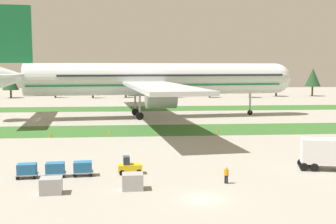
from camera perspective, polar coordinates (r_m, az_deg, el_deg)
ground_plane at (r=38.52m, az=4.89°, el=-11.62°), size 400.00×400.00×0.00m
grass_strip_near at (r=78.55m, az=-0.14°, el=-2.45°), size 320.00×14.33×0.01m
grass_strip_far at (r=118.82m, az=-1.71°, el=0.47°), size 320.00×14.33×0.01m
airliner at (r=97.60m, az=-2.80°, el=4.50°), size 70.81×87.37×24.98m
baggage_tug at (r=46.83m, az=-5.29°, el=-7.38°), size 2.70×1.52×1.97m
cargo_dolly_lead at (r=46.71m, az=-11.50°, el=-7.38°), size 2.32×1.68×1.55m
cargo_dolly_second at (r=46.90m, az=-15.07°, el=-7.41°), size 2.32×1.68×1.55m
cargo_dolly_third at (r=47.27m, az=-18.60°, el=-7.41°), size 2.32×1.68×1.55m
catering_truck at (r=51.44m, az=21.12°, el=-5.24°), size 7.31×4.03×3.58m
ground_crew_marshaller at (r=43.22m, az=7.92°, el=-8.38°), size 0.43×0.42×1.74m
uld_container_0 at (r=41.06m, az=-15.58°, el=-9.61°), size 2.12×1.75×1.51m
uld_container_1 at (r=41.01m, az=-4.83°, el=-9.37°), size 2.04×1.65×1.57m
taxiway_marker_0 at (r=73.82m, az=-15.66°, el=-2.98°), size 0.44×0.44×0.66m
taxiway_marker_1 at (r=74.69m, az=-7.92°, el=-2.76°), size 0.44×0.44×0.52m
taxiway_marker_2 at (r=76.56m, az=6.72°, el=-2.46°), size 0.44×0.44×0.69m
distant_tree_line at (r=162.58m, az=-1.99°, el=4.43°), size 169.61×11.54×11.88m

